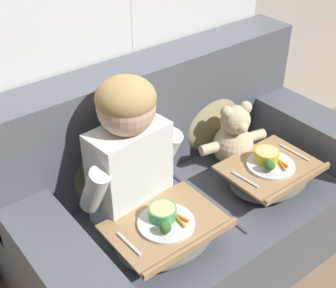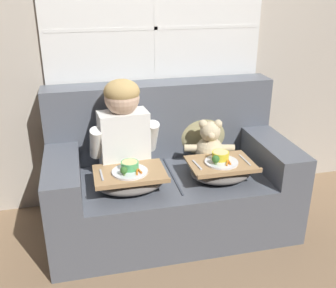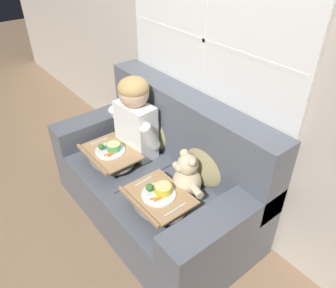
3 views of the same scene
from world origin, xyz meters
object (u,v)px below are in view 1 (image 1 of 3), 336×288
Objects in this scene: throw_pillow_behind_child at (108,159)px; lap_tray_teddy at (269,175)px; lap_tray_child at (166,233)px; teddy_bear at (234,139)px; couch at (185,198)px; child_figure at (129,146)px; throw_pillow_behind_teddy at (210,115)px.

throw_pillow_behind_child reaches higher than lap_tray_teddy.
lap_tray_teddy is at bearing 0.03° from lap_tray_child.
teddy_bear is (0.60, -0.18, -0.05)m from throw_pillow_behind_child.
throw_pillow_behind_child is (-0.30, 0.17, 0.27)m from couch.
child_figure is (-0.30, -0.00, 0.43)m from couch.
lap_tray_child is (-0.61, -0.41, -0.13)m from throw_pillow_behind_teddy.
child_figure is 1.45× the size of lap_tray_child.
couch is at bearing 0.34° from child_figure.
lap_tray_child is (-0.00, -0.24, -0.29)m from child_figure.
lap_tray_child is at bearing -141.31° from couch.
child_figure is at bearing 179.68° from teddy_bear.
couch is 3.90× the size of throw_pillow_behind_child.
throw_pillow_behind_teddy reaches higher than lap_tray_child.
child_figure reaches higher than throw_pillow_behind_child.
couch reaches higher than teddy_bear.
child_figure is 0.38m from lap_tray_child.
child_figure is 1.53× the size of lap_tray_teddy.
throw_pillow_behind_child reaches higher than throw_pillow_behind_teddy.
child_figure is (-0.61, -0.17, 0.16)m from throw_pillow_behind_teddy.
lap_tray_child is (-0.30, -0.24, 0.14)m from couch.
lap_tray_teddy is at bearing -34.39° from throw_pillow_behind_child.
lap_tray_teddy is (0.00, -0.24, -0.08)m from teddy_bear.
lap_tray_child is at bearing -179.97° from lap_tray_teddy.
child_figure is at bearing -179.66° from couch.
couch is at bearing 141.32° from lap_tray_teddy.
couch is at bearing -29.63° from throw_pillow_behind_child.
throw_pillow_behind_child is 0.65× the size of child_figure.
throw_pillow_behind_child is at bearing 90.04° from child_figure.
couch is 0.37m from teddy_bear.
throw_pillow_behind_child is 1.00× the size of lap_tray_teddy.
throw_pillow_behind_child is 1.08× the size of throw_pillow_behind_teddy.
lap_tray_child is at bearing -158.56° from teddy_bear.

